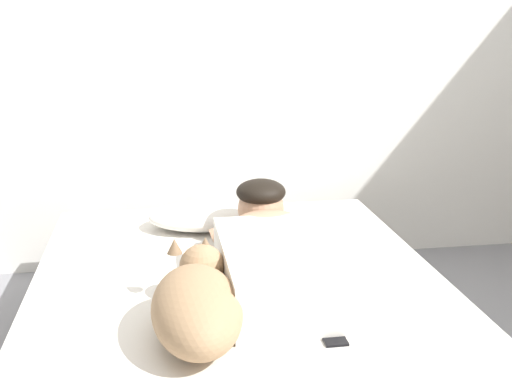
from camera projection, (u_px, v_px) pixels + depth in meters
The scene contains 7 objects.
back_wall at pixel (242, 20), 3.10m from camera, with size 4.70×0.12×2.50m.
bed at pixel (241, 332), 2.25m from camera, with size 1.50×1.94×0.37m.
pillow at pixel (208, 215), 2.77m from camera, with size 0.52×0.32×0.11m, color white.
person_lying at pixel (278, 250), 2.22m from camera, with size 0.43×0.92×0.27m.
dog at pixel (197, 303), 1.83m from camera, with size 0.26×0.57×0.21m.
coffee_cup at pixel (281, 232), 2.61m from camera, with size 0.12×0.09×0.07m.
cell_phone at pixel (331, 334), 1.85m from camera, with size 0.07×0.14×0.01m, color black.
Camera 1 is at (-0.44, -1.54, 1.28)m, focal length 44.14 mm.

